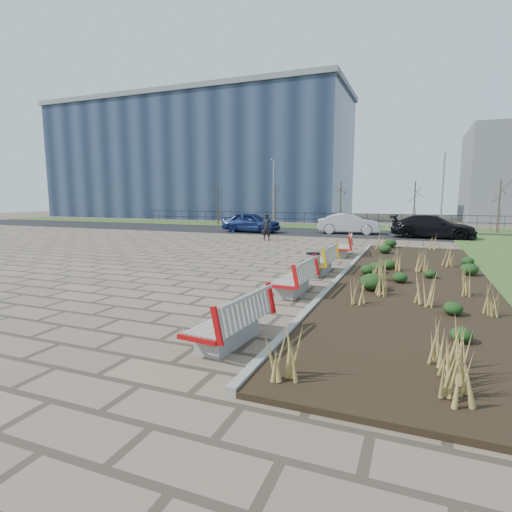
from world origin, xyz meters
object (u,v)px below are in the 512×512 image
at_px(litter_bin, 313,266).
at_px(car_black, 433,226).
at_px(bench_d, 341,245).
at_px(pedestrian, 267,227).
at_px(lamp_east, 442,193).
at_px(bench_c, 320,259).
at_px(lamp_west, 273,194).
at_px(car_blue, 251,222).
at_px(car_silver, 349,224).
at_px(bench_b, 293,277).
at_px(bench_a, 228,319).

xyz_separation_m(litter_bin, car_black, (4.27, 15.87, 0.37)).
height_order(bench_d, pedestrian, pedestrian).
distance_m(litter_bin, lamp_east, 22.15).
bearing_deg(litter_bin, bench_c, 89.08).
bearing_deg(pedestrian, lamp_west, 96.64).
height_order(car_black, lamp_east, lamp_east).
bearing_deg(bench_d, litter_bin, -97.69).
relative_size(litter_bin, car_blue, 0.19).
height_order(bench_c, lamp_west, lamp_west).
distance_m(lamp_west, lamp_east, 14.00).
xyz_separation_m(pedestrian, car_silver, (4.20, 6.44, -0.08)).
bearing_deg(car_blue, car_black, -85.75).
relative_size(bench_d, lamp_west, 0.35).
bearing_deg(bench_b, car_blue, 117.76).
height_order(car_black, lamp_west, lamp_west).
height_order(litter_bin, car_blue, car_blue).
bearing_deg(bench_b, lamp_east, 80.00).
xyz_separation_m(pedestrian, car_black, (9.89, 5.28, -0.05)).
bearing_deg(litter_bin, car_black, 74.95).
height_order(bench_a, lamp_east, lamp_east).
bearing_deg(car_black, bench_b, 169.87).
distance_m(bench_b, litter_bin, 2.49).
distance_m(bench_a, car_blue, 23.83).
bearing_deg(car_silver, litter_bin, 178.75).
height_order(bench_a, car_black, car_black).
bearing_deg(lamp_east, bench_a, -100.07).
relative_size(bench_b, car_silver, 0.46).
height_order(bench_d, lamp_east, lamp_east).
distance_m(car_blue, lamp_east, 15.13).
relative_size(car_blue, lamp_east, 0.76).
distance_m(bench_d, lamp_east, 16.86).
relative_size(car_blue, car_silver, 1.00).
relative_size(bench_b, car_black, 0.39).
height_order(car_blue, car_silver, car_blue).
bearing_deg(pedestrian, bench_b, -77.30).
relative_size(bench_c, bench_d, 1.00).
distance_m(bench_c, bench_d, 4.53).
xyz_separation_m(bench_a, bench_c, (0.00, 7.73, 0.00)).
xyz_separation_m(bench_b, car_silver, (-1.44, 19.52, 0.27)).
bearing_deg(car_blue, bench_c, -146.58).
bearing_deg(bench_a, car_blue, 116.79).
relative_size(litter_bin, car_silver, 0.19).
bearing_deg(car_blue, bench_b, -151.74).
bearing_deg(bench_a, pedestrian, 113.34).
distance_m(litter_bin, lamp_west, 23.37).
relative_size(litter_bin, car_black, 0.16).
bearing_deg(bench_b, lamp_west, 112.45).
distance_m(car_black, lamp_east, 6.03).
relative_size(bench_d, car_black, 0.39).
relative_size(litter_bin, lamp_east, 0.14).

